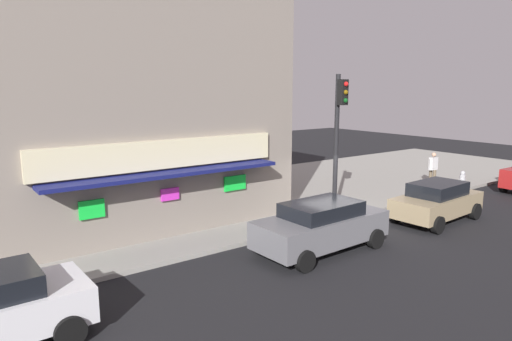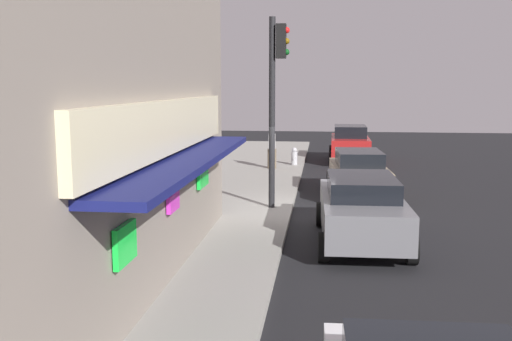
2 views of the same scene
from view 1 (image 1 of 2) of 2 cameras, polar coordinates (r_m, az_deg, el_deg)
ground_plane at (r=17.80m, az=10.85°, el=-6.36°), size 59.56×59.56×0.00m
sidewalk at (r=21.57m, az=0.54°, el=-3.02°), size 39.71×10.54×0.14m
corner_building at (r=18.11m, az=-16.67°, el=8.31°), size 10.90×8.19×8.84m
traffic_light at (r=17.58m, az=10.38°, el=5.46°), size 0.32×0.58×5.44m
fire_hydrant at (r=25.26m, az=24.57°, el=-0.96°), size 0.52×0.28×0.78m
trash_can at (r=16.14m, az=-9.74°, el=-6.06°), size 0.45×0.45×0.81m
pedestrian at (r=24.54m, az=21.42°, el=0.33°), size 0.58×0.39×1.73m
parked_car_tan at (r=18.70m, az=21.84°, el=-3.60°), size 4.09×2.11×1.52m
parked_car_grey at (r=14.37m, az=8.22°, el=-6.87°), size 4.49×2.14×1.59m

